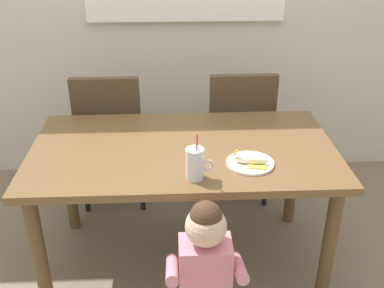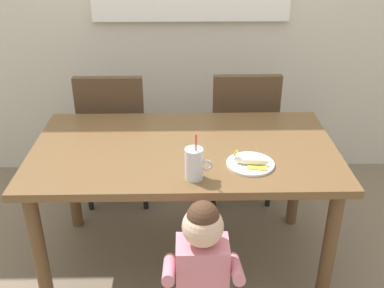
{
  "view_description": "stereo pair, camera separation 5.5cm",
  "coord_description": "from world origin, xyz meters",
  "px_view_note": "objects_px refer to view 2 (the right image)",
  "views": [
    {
      "loc": [
        -0.05,
        -2.08,
        1.85
      ],
      "look_at": [
        0.04,
        -0.09,
        0.82
      ],
      "focal_mm": 42.48,
      "sensor_mm": 36.0,
      "label": 1
    },
    {
      "loc": [
        0.0,
        -2.08,
        1.85
      ],
      "look_at": [
        0.04,
        -0.09,
        0.82
      ],
      "focal_mm": 42.48,
      "sensor_mm": 36.0,
      "label": 2
    }
  ],
  "objects_px": {
    "dining_chair_left": "(114,132)",
    "milk_cup": "(194,165)",
    "snack_plate": "(250,164)",
    "peeled_banana": "(251,161)",
    "dining_chair_right": "(242,130)",
    "toddler_standing": "(202,265)",
    "dining_table": "(184,163)"
  },
  "relations": [
    {
      "from": "dining_table",
      "to": "toddler_standing",
      "type": "height_order",
      "value": "toddler_standing"
    },
    {
      "from": "milk_cup",
      "to": "snack_plate",
      "type": "relative_size",
      "value": 1.07
    },
    {
      "from": "dining_chair_right",
      "to": "snack_plate",
      "type": "distance_m",
      "value": 0.88
    },
    {
      "from": "dining_chair_left",
      "to": "snack_plate",
      "type": "relative_size",
      "value": 4.17
    },
    {
      "from": "dining_chair_right",
      "to": "toddler_standing",
      "type": "relative_size",
      "value": 1.15
    },
    {
      "from": "dining_chair_right",
      "to": "milk_cup",
      "type": "relative_size",
      "value": 3.89
    },
    {
      "from": "dining_table",
      "to": "dining_chair_left",
      "type": "relative_size",
      "value": 1.64
    },
    {
      "from": "milk_cup",
      "to": "dining_chair_left",
      "type": "bearing_deg",
      "value": 117.99
    },
    {
      "from": "snack_plate",
      "to": "peeled_banana",
      "type": "height_order",
      "value": "peeled_banana"
    },
    {
      "from": "peeled_banana",
      "to": "snack_plate",
      "type": "bearing_deg",
      "value": 100.08
    },
    {
      "from": "toddler_standing",
      "to": "snack_plate",
      "type": "distance_m",
      "value": 0.55
    },
    {
      "from": "milk_cup",
      "to": "toddler_standing",
      "type": "bearing_deg",
      "value": -85.12
    },
    {
      "from": "toddler_standing",
      "to": "milk_cup",
      "type": "height_order",
      "value": "milk_cup"
    },
    {
      "from": "dining_chair_left",
      "to": "dining_chair_right",
      "type": "bearing_deg",
      "value": -178.98
    },
    {
      "from": "dining_chair_right",
      "to": "peeled_banana",
      "type": "bearing_deg",
      "value": 85.3
    },
    {
      "from": "dining_table",
      "to": "dining_chair_right",
      "type": "xyz_separation_m",
      "value": [
        0.39,
        0.65,
        -0.12
      ]
    },
    {
      "from": "dining_chair_left",
      "to": "dining_chair_right",
      "type": "height_order",
      "value": "same"
    },
    {
      "from": "dining_chair_left",
      "to": "toddler_standing",
      "type": "relative_size",
      "value": 1.15
    },
    {
      "from": "dining_chair_left",
      "to": "peeled_banana",
      "type": "relative_size",
      "value": 5.47
    },
    {
      "from": "dining_chair_left",
      "to": "milk_cup",
      "type": "relative_size",
      "value": 3.89
    },
    {
      "from": "dining_table",
      "to": "snack_plate",
      "type": "bearing_deg",
      "value": -31.77
    },
    {
      "from": "dining_table",
      "to": "milk_cup",
      "type": "bearing_deg",
      "value": -81.76
    },
    {
      "from": "peeled_banana",
      "to": "dining_chair_left",
      "type": "bearing_deg",
      "value": 132.54
    },
    {
      "from": "toddler_standing",
      "to": "peeled_banana",
      "type": "distance_m",
      "value": 0.55
    },
    {
      "from": "dining_chair_right",
      "to": "dining_table",
      "type": "bearing_deg",
      "value": 59.06
    },
    {
      "from": "dining_table",
      "to": "snack_plate",
      "type": "relative_size",
      "value": 6.84
    },
    {
      "from": "dining_chair_left",
      "to": "snack_plate",
      "type": "height_order",
      "value": "dining_chair_left"
    },
    {
      "from": "dining_chair_right",
      "to": "snack_plate",
      "type": "relative_size",
      "value": 4.17
    },
    {
      "from": "peeled_banana",
      "to": "dining_table",
      "type": "bearing_deg",
      "value": 146.51
    },
    {
      "from": "dining_chair_right",
      "to": "dining_chair_left",
      "type": "bearing_deg",
      "value": 1.02
    },
    {
      "from": "dining_chair_left",
      "to": "dining_chair_right",
      "type": "xyz_separation_m",
      "value": [
        0.85,
        0.02,
        0.0
      ]
    },
    {
      "from": "dining_chair_right",
      "to": "snack_plate",
      "type": "xyz_separation_m",
      "value": [
        -0.07,
        -0.85,
        0.22
      ]
    }
  ]
}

